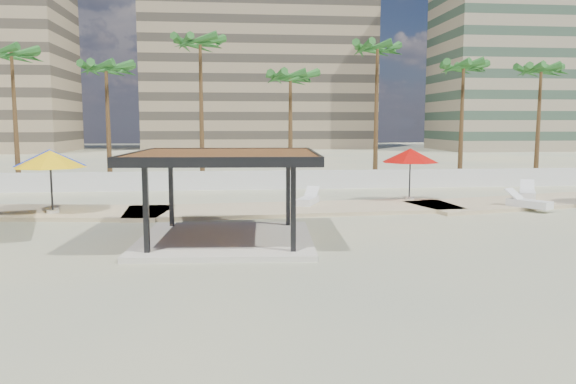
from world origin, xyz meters
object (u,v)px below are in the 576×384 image
lounger_b (308,200)px  lounger_c (528,203)px  pavilion_central (225,189)px  lounger_d (527,194)px  umbrella_c (410,156)px

lounger_b → lounger_c: (10.47, -2.22, 0.01)m
pavilion_central → lounger_b: size_ratio=3.08×
pavilion_central → lounger_b: (4.09, 7.97, -1.56)m
lounger_c → pavilion_central: bearing=80.4°
lounger_b → lounger_d: lounger_d is taller
lounger_b → lounger_c: size_ratio=0.98×
pavilion_central → lounger_d: 18.85m
pavilion_central → lounger_d: size_ratio=2.79×
umbrella_c → lounger_b: (-5.62, -1.14, -2.15)m
lounger_b → lounger_d: size_ratio=0.91×
lounger_b → lounger_c: lounger_c is taller
lounger_d → lounger_c: bearing=179.2°
lounger_b → lounger_c: 10.70m
lounger_c → umbrella_c: bearing=24.2°
umbrella_c → lounger_c: 6.27m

